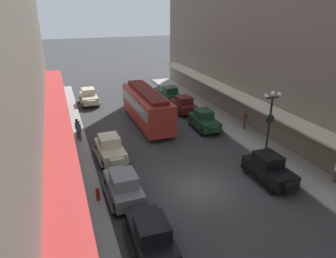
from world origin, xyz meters
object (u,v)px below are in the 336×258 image
streetcar (147,106)px  pedestrian_4 (74,151)px  parked_car_6 (204,120)px  parked_car_2 (151,234)px  parked_car_3 (123,185)px  parked_car_1 (169,94)px  pedestrian_3 (245,120)px  parked_car_5 (110,148)px  fire_hydrant (98,194)px  lamp_post_with_clock (269,122)px  pedestrian_0 (68,134)px  pedestrian_2 (79,131)px  pedestrian_1 (77,128)px  parked_car_0 (269,168)px  parked_car_7 (89,96)px  parked_car_4 (183,104)px

streetcar → pedestrian_4: streetcar is taller
parked_car_6 → pedestrian_4: size_ratio=2.63×
parked_car_2 → streetcar: 16.98m
parked_car_3 → parked_car_6: same height
parked_car_1 → pedestrian_3: parked_car_1 is taller
parked_car_3 → parked_car_5: (0.18, 5.47, 0.00)m
parked_car_5 → fire_hydrant: parked_car_5 is taller
parked_car_5 → lamp_post_with_clock: size_ratio=0.84×
parked_car_1 → parked_car_6: 9.68m
lamp_post_with_clock → pedestrian_0: 15.94m
parked_car_5 → pedestrian_3: (12.78, 1.64, 0.07)m
parked_car_2 → pedestrian_2: size_ratio=2.57×
pedestrian_1 → pedestrian_2: 0.60m
pedestrian_0 → pedestrian_1: pedestrian_1 is taller
pedestrian_4 → fire_hydrant: bearing=-80.6°
parked_car_2 → pedestrian_1: (-2.11, 14.85, 0.07)m
parked_car_3 → parked_car_6: size_ratio=0.99×
parked_car_0 → parked_car_1: size_ratio=1.00×
parked_car_0 → streetcar: 13.70m
parked_car_7 → parked_car_1: bearing=-12.7°
parked_car_5 → fire_hydrant: size_ratio=5.26×
pedestrian_2 → pedestrian_3: size_ratio=1.00×
pedestrian_3 → parked_car_1: bearing=106.6°
parked_car_6 → streetcar: size_ratio=0.45×
parked_car_2 → pedestrian_4: bearing=104.8°
parked_car_5 → fire_hydrant: 5.54m
parked_car_5 → streetcar: bearing=52.9°
parked_car_4 → parked_car_1: bearing=89.5°
parked_car_4 → pedestrian_3: bearing=-63.2°
parked_car_0 → parked_car_6: (0.06, 9.79, 0.00)m
parked_car_7 → pedestrian_3: 18.34m
fire_hydrant → parked_car_1: bearing=58.4°
parked_car_6 → lamp_post_with_clock: size_ratio=0.84×
parked_car_4 → parked_car_7: (-9.24, 6.59, 0.00)m
parked_car_6 → parked_car_2: bearing=-124.9°
parked_car_3 → pedestrian_4: parked_car_3 is taller
pedestrian_4 → parked_car_3: bearing=-67.0°
pedestrian_1 → parked_car_2: bearing=-81.9°
fire_hydrant → pedestrian_2: bearing=91.2°
streetcar → pedestrian_3: streetcar is taller
parked_car_6 → pedestrian_4: (-11.97, -2.93, 0.05)m
lamp_post_with_clock → parked_car_7: bearing=120.0°
lamp_post_with_clock → pedestrian_1: (-13.04, 8.69, -1.97)m
parked_car_6 → streetcar: bearing=146.6°
parked_car_4 → pedestrian_2: size_ratio=2.56×
parked_car_1 → fire_hydrant: 21.24m
parked_car_3 → parked_car_4: bearing=55.3°
parked_car_0 → lamp_post_with_clock: bearing=57.1°
parked_car_2 → pedestrian_0: parked_car_2 is taller
parked_car_1 → fire_hydrant: parked_car_1 is taller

